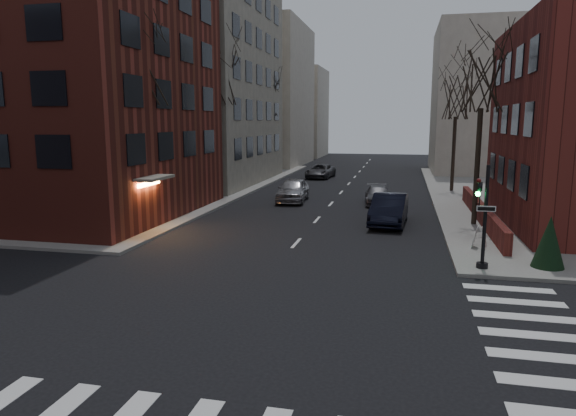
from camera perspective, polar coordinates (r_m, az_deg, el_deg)
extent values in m
plane|color=black|center=(13.72, -9.73, -15.46)|extent=(160.00, 160.00, 0.00)
cube|color=gray|center=(53.82, -26.45, 2.58)|extent=(44.00, 44.00, 0.15)
cube|color=maroon|center=(34.72, -24.09, 14.17)|extent=(15.00, 15.00, 18.00)
cube|color=#A19885|center=(51.09, -13.58, 18.68)|extent=(18.00, 18.00, 28.00)
cube|color=maroon|center=(31.19, 20.66, -0.43)|extent=(0.35, 16.00, 1.00)
cube|color=beige|center=(69.42, -4.07, 12.32)|extent=(14.00, 16.00, 18.00)
cube|color=beige|center=(62.31, 22.46, 11.01)|extent=(14.00, 14.00, 16.00)
cube|color=beige|center=(85.34, 0.59, 10.51)|extent=(10.00, 12.00, 14.00)
cylinder|color=black|center=(21.00, 21.06, -0.97)|extent=(0.14, 0.14, 4.00)
cylinder|color=black|center=(21.41, 20.75, -5.97)|extent=(0.44, 0.44, 0.20)
imported|color=black|center=(20.83, 20.52, 1.36)|extent=(0.16, 0.20, 1.00)
sphere|color=#19FF4C|center=(20.77, 20.36, 1.48)|extent=(0.18, 0.18, 0.18)
cube|color=white|center=(20.82, 21.16, -0.08)|extent=(0.70, 0.03, 0.22)
cylinder|color=#2D231C|center=(28.97, -15.57, 4.74)|extent=(0.28, 0.28, 6.65)
cylinder|color=#2D231C|center=(39.91, -7.42, 6.53)|extent=(0.28, 0.28, 7.00)
cylinder|color=#2D231C|center=(53.28, -2.22, 7.01)|extent=(0.28, 0.28, 6.30)
cylinder|color=#2D231C|center=(29.81, 20.27, 4.29)|extent=(0.28, 0.28, 6.30)
cylinder|color=#2D231C|center=(43.70, 17.90, 5.73)|extent=(0.28, 0.28, 5.95)
cylinder|color=black|center=(36.00, -8.68, 5.37)|extent=(0.12, 0.12, 6.00)
sphere|color=#FFA54C|center=(35.90, -8.81, 10.31)|extent=(0.36, 0.36, 0.36)
cylinder|color=black|center=(55.08, -1.08, 6.94)|extent=(0.12, 0.12, 6.00)
sphere|color=#FFA54C|center=(55.01, -1.09, 10.17)|extent=(0.36, 0.36, 0.36)
imported|color=black|center=(29.42, 11.16, -0.15)|extent=(2.15, 5.32, 1.72)
imported|color=#9C9CA1|center=(37.10, 0.55, 2.02)|extent=(2.28, 5.06, 1.69)
imported|color=#45444A|center=(36.45, 9.97, 1.40)|extent=(2.11, 4.48, 1.26)
imported|color=#3F3E43|center=(52.57, 3.62, 4.11)|extent=(2.73, 5.20, 1.39)
cube|color=silver|center=(24.59, 20.51, -3.04)|extent=(0.58, 0.70, 0.98)
cone|color=black|center=(22.32, 27.03, -3.36)|extent=(1.61, 1.61, 2.03)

